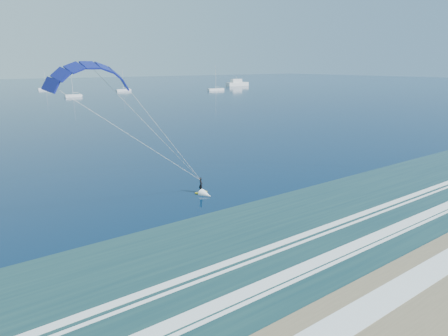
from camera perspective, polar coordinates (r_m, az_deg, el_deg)
The scene contains 7 objects.
ground at distance 33.97m, azimuth 26.71°, elevation -12.80°, with size 900.00×900.00×0.00m, color #072344.
kitesurfer_rig at distance 38.60m, azimuth -9.56°, elevation 4.66°, with size 19.77×9.28×16.03m.
motor_yacht at distance 283.43m, azimuth 1.87°, elevation 12.01°, with size 16.90×4.51×6.73m.
sailboat_3 at distance 199.17m, azimuth -20.75°, elevation 9.65°, with size 7.37×2.40×10.42m.
sailboat_4 at distance 261.45m, azimuth -24.10°, elevation 10.30°, with size 8.76×2.40×11.91m.
sailboat_5 at distance 233.64m, azimuth -14.17°, elevation 10.74°, with size 8.25×2.40×11.33m.
sailboat_6 at distance 233.05m, azimuth -1.19°, elevation 11.17°, with size 10.43×2.40×13.90m.
Camera 1 is at (-27.94, -12.48, 14.75)m, focal length 32.00 mm.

